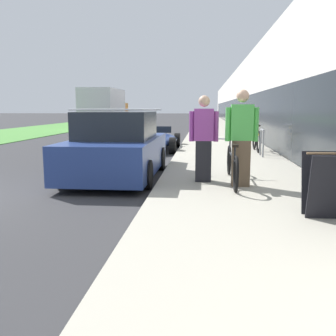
% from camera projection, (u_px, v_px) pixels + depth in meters
% --- Properties ---
extents(sidewalk_slab, '(3.35, 70.00, 0.14)m').
position_uv_depth(sidewalk_slab, '(214.00, 130.00, 26.77)').
color(sidewalk_slab, '#A39E8E').
rests_on(sidewalk_slab, ground).
extents(storefront_facade, '(10.01, 70.00, 4.64)m').
position_uv_depth(storefront_facade, '(287.00, 100.00, 33.65)').
color(storefront_facade, silver).
rests_on(storefront_facade, ground).
extents(lawn_strip, '(6.28, 70.00, 0.03)m').
position_uv_depth(lawn_strip, '(60.00, 127.00, 31.93)').
color(lawn_strip, '#478438').
rests_on(lawn_strip, ground).
extents(tandem_bicycle, '(0.52, 2.47, 0.84)m').
position_uv_depth(tandem_bicycle, '(232.00, 165.00, 7.52)').
color(tandem_bicycle, black).
rests_on(tandem_bicycle, sidewalk_slab).
extents(person_rider, '(0.62, 0.24, 1.83)m').
position_uv_depth(person_rider, '(241.00, 138.00, 7.11)').
color(person_rider, brown).
rests_on(person_rider, sidewalk_slab).
extents(person_bystander, '(0.59, 0.23, 1.74)m').
position_uv_depth(person_bystander, '(204.00, 139.00, 7.58)').
color(person_bystander, black).
rests_on(person_bystander, sidewalk_slab).
extents(bike_rack_hoop, '(0.05, 0.60, 0.84)m').
position_uv_depth(bike_rack_hoop, '(262.00, 140.00, 11.66)').
color(bike_rack_hoop, gray).
rests_on(bike_rack_hoop, sidewalk_slab).
extents(cruiser_bike_nearest, '(0.52, 1.79, 0.93)m').
position_uv_depth(cruiser_bike_nearest, '(256.00, 140.00, 13.04)').
color(cruiser_bike_nearest, black).
rests_on(cruiser_bike_nearest, sidewalk_slab).
extents(sandwich_board_sign, '(0.56, 0.56, 0.90)m').
position_uv_depth(sandwich_board_sign, '(326.00, 185.00, 5.13)').
color(sandwich_board_sign, black).
rests_on(sandwich_board_sign, sidewalk_slab).
extents(parked_sedan_curbside, '(1.97, 4.05, 1.62)m').
position_uv_depth(parked_sedan_curbside, '(118.00, 148.00, 8.79)').
color(parked_sedan_curbside, navy).
rests_on(parked_sedan_curbside, ground).
extents(vintage_roadster_curbside, '(1.75, 4.06, 0.91)m').
position_uv_depth(vintage_roadster_curbside, '(156.00, 140.00, 14.60)').
color(vintage_roadster_curbside, navy).
rests_on(vintage_roadster_curbside, ground).
extents(moving_truck, '(2.43, 6.34, 3.00)m').
position_uv_depth(moving_truck, '(105.00, 110.00, 27.84)').
color(moving_truck, orange).
rests_on(moving_truck, ground).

